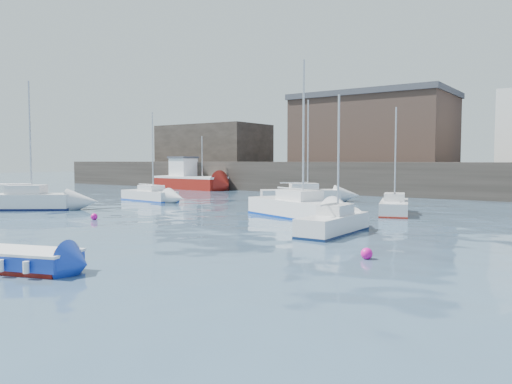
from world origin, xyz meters
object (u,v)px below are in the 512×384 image
Objects in this scene: buoy_near at (94,220)px; buoy_far at (283,211)px; sailboat_h at (300,195)px; sailboat_b at (296,207)px; sailboat_c at (334,223)px; sailboat_f at (394,207)px; fishing_boat at (190,179)px; blue_dinghy at (22,259)px; sailboat_a at (23,201)px; buoy_mid at (367,259)px; sailboat_e at (149,195)px.

buoy_far reaches higher than buoy_near.
sailboat_b is at bearing -61.30° from sailboat_h.
sailboat_c is 0.95× the size of sailboat_f.
fishing_boat reaches higher than buoy_far.
sailboat_h is (-5.67, 25.67, 0.16)m from blue_dinghy.
fishing_boat reaches higher than buoy_near.
sailboat_a is 19.50m from sailboat_h.
buoy_far is at bearing -67.94° from sailboat_h.
sailboat_c is at bearing 11.85° from buoy_near.
sailboat_c is 5.49m from buoy_mid.
sailboat_c is (21.03, 1.86, -0.12)m from sailboat_a.
buoy_near is (8.31, -0.80, -0.57)m from sailboat_a.
buoy_far is (14.26, 8.60, -0.57)m from sailboat_a.
sailboat_c is 21.14m from sailboat_e.
fishing_boat is 29.17m from sailboat_b.
fishing_boat is 24.44m from sailboat_a.
blue_dinghy is at bearing -29.96° from sailboat_a.
sailboat_b is at bearing 131.53° from buoy_mid.
sailboat_e is at bearing 81.99° from sailboat_a.
sailboat_e is (1.35, 9.59, -0.13)m from sailboat_a.
sailboat_f is 14.62× the size of buoy_far.
fishing_boat is 28.69m from buoy_near.
blue_dinghy is 0.40× the size of fishing_boat.
sailboat_b reaches higher than sailboat_h.
buoy_far is at bearing -34.72° from fishing_boat.
buoy_near is at bearing -168.15° from sailboat_c.
fishing_boat is 16.18m from sailboat_e.
blue_dinghy is 26.29m from sailboat_h.
sailboat_b is at bearing -129.02° from sailboat_f.
blue_dinghy is 24.90m from sailboat_e.
blue_dinghy reaches higher than buoy_far.
sailboat_h reaches higher than sailboat_e.
buoy_far is (2.95, -7.28, -0.51)m from sailboat_h.
sailboat_c reaches higher than buoy_mid.
sailboat_b is 11.76m from buoy_mid.
sailboat_a is at bearing -98.01° from sailboat_e.
sailboat_a reaches higher than buoy_near.
sailboat_h is (18.39, -7.51, -0.61)m from fishing_boat.
sailboat_e is (8.43, -13.80, -0.67)m from fishing_boat.
buoy_near is (15.38, -24.20, -1.12)m from fishing_boat.
sailboat_a is 23.23m from sailboat_f.
sailboat_e is (-15.21, 3.29, -0.11)m from sailboat_b.
buoy_mid is (31.42, -25.88, -1.12)m from fishing_boat.
sailboat_h reaches higher than buoy_far.
sailboat_h is at bearing 79.79° from buoy_near.
sailboat_a is 21.51× the size of buoy_mid.
sailboat_a reaches higher than sailboat_c.
sailboat_c is 13.89× the size of buoy_far.
fishing_boat is 1.30× the size of sailboat_e.
fishing_boat is at bearing 125.95° from blue_dinghy.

